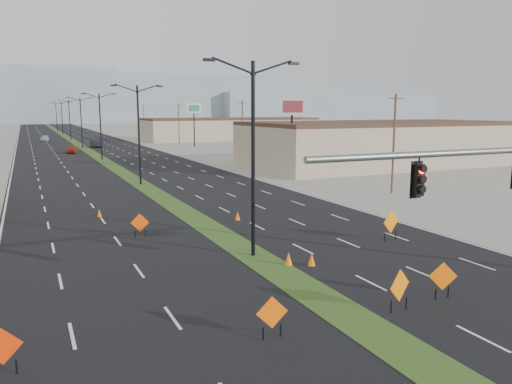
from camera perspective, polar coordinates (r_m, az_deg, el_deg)
name	(u,v)px	position (r m, az deg, el deg)	size (l,w,h in m)	color
ground	(413,357)	(17.05, 17.47, -17.59)	(600.00, 600.00, 0.00)	gray
road_surface	(81,146)	(111.83, -19.40, 4.97)	(25.00, 400.00, 0.02)	black
median_strip	(81,146)	(111.83, -19.40, 4.97)	(2.00, 400.00, 0.04)	#2E4B1A
building_se_near	(377,145)	(71.74, 13.68, 5.25)	(36.00, 18.00, 5.50)	tan
building_se_far	(230,130)	(130.52, -2.96, 7.15)	(44.00, 16.00, 5.00)	tan
mesa_center	(115,99)	(315.21, -15.80, 10.22)	(220.00, 50.00, 28.00)	gray
mesa_east	(323,108)	(356.28, 7.66, 9.55)	(160.00, 50.00, 18.00)	gray
streetlight_0	(253,153)	(25.44, -0.33, 4.45)	(5.15, 0.24, 10.02)	black
streetlight_1	(139,132)	(52.19, -13.25, 6.74)	(5.15, 0.24, 10.02)	black
streetlight_2	(100,124)	(79.80, -17.36, 7.40)	(5.15, 0.24, 10.02)	black
streetlight_3	(81,121)	(107.61, -19.35, 7.71)	(5.15, 0.24, 10.02)	black
streetlight_4	(70,118)	(135.50, -20.53, 7.89)	(5.15, 0.24, 10.02)	black
streetlight_5	(62,117)	(163.43, -21.30, 8.00)	(5.15, 0.24, 10.02)	black
streetlight_6	(56,116)	(191.38, -21.85, 8.08)	(5.15, 0.24, 10.02)	black
utility_pole_0	(394,142)	(47.32, 15.47, 5.50)	(1.60, 0.20, 9.00)	#4C3823
utility_pole_1	(242,129)	(77.39, -1.56, 7.22)	(1.60, 0.20, 9.00)	#4C3823
utility_pole_2	(179,123)	(110.41, -8.81, 7.77)	(1.60, 0.20, 9.00)	#4C3823
utility_pole_3	(144,120)	(144.36, -12.70, 8.01)	(1.60, 0.20, 9.00)	#4C3823
car_left	(72,149)	(94.23, -20.34, 4.62)	(1.67, 4.16, 1.42)	maroon
car_mid	(96,144)	(106.84, -17.84, 5.25)	(1.51, 4.32, 1.42)	black
car_far	(45,138)	(132.03, -22.99, 5.65)	(1.90, 4.67, 1.35)	#A6ACB0
construction_sign_0	(2,348)	(16.61, -27.03, -15.63)	(1.12, 0.12, 1.49)	red
construction_sign_1	(272,314)	(17.14, 1.85, -13.78)	(1.11, 0.17, 1.49)	#FF5905
construction_sign_2	(140,224)	(30.80, -13.13, -3.54)	(1.05, 0.36, 1.45)	#FA5105
construction_sign_3	(400,287)	(19.95, 16.09, -10.39)	(1.21, 0.42, 1.68)	orange
construction_sign_4	(443,278)	(21.79, 20.58, -9.15)	(1.09, 0.49, 1.55)	#FF6505
construction_sign_5	(391,223)	(30.25, 15.17, -3.40)	(1.34, 0.38, 1.83)	orange
cone_0	(289,259)	(24.80, 3.74, -7.66)	(0.41, 0.41, 0.69)	orange
cone_1	(312,260)	(24.91, 6.38, -7.68)	(0.39, 0.39, 0.65)	#FF6705
cone_2	(238,216)	(34.74, -2.12, -2.75)	(0.36, 0.36, 0.61)	#FD6805
cone_3	(99,213)	(37.57, -17.48, -2.31)	(0.33, 0.33, 0.55)	#D86D04
pole_sign_east_near	(292,113)	(58.99, 4.14, 9.03)	(2.80, 1.51, 8.93)	black
pole_sign_east_far	(194,112)	(105.14, -7.11, 9.10)	(2.89, 0.44, 8.85)	black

